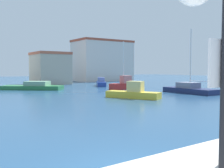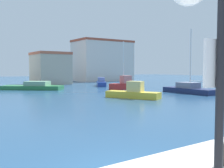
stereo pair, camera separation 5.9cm
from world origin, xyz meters
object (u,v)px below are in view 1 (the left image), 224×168
object	(u,v)px
sailboat_red_far_left	(124,84)
sailboat_navy_near_pier	(190,89)
motorboat_green_inner_mooring	(34,86)
motorboat_blue_center_channel	(101,83)
motorboat_yellow_outer_mooring	(133,93)

from	to	relation	value
sailboat_red_far_left	sailboat_navy_near_pier	xyz separation A→B (m)	(3.21, -9.15, -0.24)
sailboat_red_far_left	sailboat_navy_near_pier	bearing A→B (deg)	-70.66
sailboat_red_far_left	motorboat_green_inner_mooring	world-z (taller)	sailboat_red_far_left
motorboat_green_inner_mooring	sailboat_navy_near_pier	bearing A→B (deg)	-48.76
motorboat_green_inner_mooring	motorboat_blue_center_channel	world-z (taller)	motorboat_blue_center_channel
sailboat_red_far_left	motorboat_blue_center_channel	world-z (taller)	sailboat_red_far_left
motorboat_green_inner_mooring	motorboat_yellow_outer_mooring	size ratio (longest dim) A/B	1.49
sailboat_red_far_left	sailboat_navy_near_pier	distance (m)	9.70
motorboat_green_inner_mooring	motorboat_yellow_outer_mooring	bearing A→B (deg)	-73.15
sailboat_red_far_left	motorboat_yellow_outer_mooring	distance (m)	11.27
sailboat_red_far_left	motorboat_green_inner_mooring	bearing A→B (deg)	147.38
sailboat_red_far_left	motorboat_green_inner_mooring	distance (m)	13.02
sailboat_red_far_left	motorboat_green_inner_mooring	xyz separation A→B (m)	(-10.96, 7.02, -0.30)
motorboat_yellow_outer_mooring	sailboat_red_far_left	bearing A→B (deg)	58.21
motorboat_yellow_outer_mooring	motorboat_blue_center_channel	distance (m)	19.05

